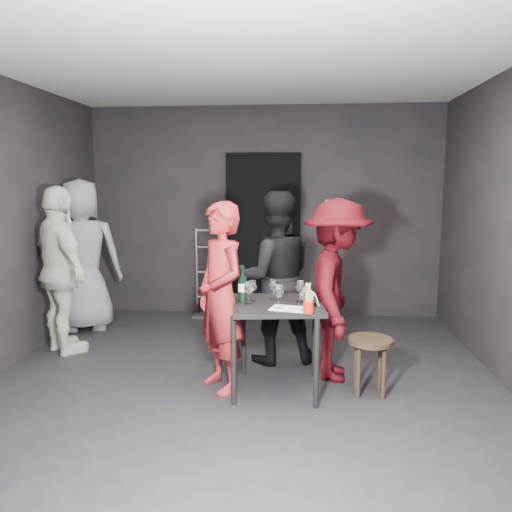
# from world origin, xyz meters

# --- Properties ---
(floor) EXTENTS (4.50, 5.00, 0.02)m
(floor) POSITION_xyz_m (0.00, 0.00, 0.00)
(floor) COLOR black
(floor) RESTS_ON ground
(ceiling) EXTENTS (4.50, 5.00, 0.02)m
(ceiling) POSITION_xyz_m (0.00, 0.00, 2.70)
(ceiling) COLOR silver
(ceiling) RESTS_ON ground
(wall_back) EXTENTS (4.50, 0.04, 2.70)m
(wall_back) POSITION_xyz_m (0.00, 2.50, 1.35)
(wall_back) COLOR black
(wall_back) RESTS_ON ground
(wall_front) EXTENTS (4.50, 0.04, 2.70)m
(wall_front) POSITION_xyz_m (0.00, -2.50, 1.35)
(wall_front) COLOR black
(wall_front) RESTS_ON ground
(doorway) EXTENTS (0.95, 0.10, 2.10)m
(doorway) POSITION_xyz_m (0.00, 2.44, 1.05)
(doorway) COLOR black
(doorway) RESTS_ON ground
(wallbox_upper) EXTENTS (0.12, 0.06, 0.12)m
(wallbox_upper) POSITION_xyz_m (0.85, 2.45, 1.45)
(wallbox_upper) COLOR #B7B7B2
(wallbox_upper) RESTS_ON wall_back
(wallbox_lower) EXTENTS (0.10, 0.06, 0.14)m
(wallbox_lower) POSITION_xyz_m (1.05, 2.45, 1.40)
(wallbox_lower) COLOR #B7B7B2
(wallbox_lower) RESTS_ON wall_back
(hand_truck) EXTENTS (0.38, 0.33, 1.14)m
(hand_truck) POSITION_xyz_m (-0.70, 2.33, 0.21)
(hand_truck) COLOR #B2B2B7
(hand_truck) RESTS_ON floor
(tasting_table) EXTENTS (0.72, 0.72, 0.75)m
(tasting_table) POSITION_xyz_m (0.31, 0.04, 0.65)
(tasting_table) COLOR black
(tasting_table) RESTS_ON floor
(stool) EXTENTS (0.37, 0.37, 0.47)m
(stool) POSITION_xyz_m (1.07, 0.03, 0.38)
(stool) COLOR #362617
(stool) RESTS_ON floor
(server_red) EXTENTS (0.68, 0.72, 1.66)m
(server_red) POSITION_xyz_m (-0.16, 0.03, 0.83)
(server_red) COLOR #A42125
(server_red) RESTS_ON floor
(woman_black) EXTENTS (0.97, 0.67, 1.81)m
(woman_black) POSITION_xyz_m (0.25, 0.74, 0.91)
(woman_black) COLOR black
(woman_black) RESTS_ON floor
(man_maroon) EXTENTS (0.59, 1.13, 1.70)m
(man_maroon) POSITION_xyz_m (0.81, 0.37, 0.85)
(man_maroon) COLOR #38050A
(man_maroon) RESTS_ON floor
(bystander_cream) EXTENTS (1.21, 1.15, 1.93)m
(bystander_cream) POSITION_xyz_m (-1.91, 0.77, 0.96)
(bystander_cream) COLOR white
(bystander_cream) RESTS_ON floor
(bystander_grey) EXTENTS (1.14, 0.81, 2.10)m
(bystander_grey) POSITION_xyz_m (-2.04, 1.58, 1.05)
(bystander_grey) COLOR gray
(bystander_grey) RESTS_ON floor
(tasting_mat) EXTENTS (0.33, 0.25, 0.00)m
(tasting_mat) POSITION_xyz_m (0.41, -0.16, 0.75)
(tasting_mat) COLOR white
(tasting_mat) RESTS_ON tasting_table
(wine_glass_a) EXTENTS (0.10, 0.10, 0.20)m
(wine_glass_a) POSITION_xyz_m (0.08, -0.03, 0.85)
(wine_glass_a) COLOR white
(wine_glass_a) RESTS_ON tasting_table
(wine_glass_b) EXTENTS (0.09, 0.09, 0.19)m
(wine_glass_b) POSITION_xyz_m (0.10, 0.08, 0.85)
(wine_glass_b) COLOR white
(wine_glass_b) RESTS_ON tasting_table
(wine_glass_c) EXTENTS (0.08, 0.08, 0.19)m
(wine_glass_c) POSITION_xyz_m (0.26, 0.15, 0.84)
(wine_glass_c) COLOR white
(wine_glass_c) RESTS_ON tasting_table
(wine_glass_d) EXTENTS (0.08, 0.08, 0.21)m
(wine_glass_d) POSITION_xyz_m (0.33, -0.15, 0.85)
(wine_glass_d) COLOR white
(wine_glass_d) RESTS_ON tasting_table
(wine_glass_e) EXTENTS (0.10, 0.10, 0.19)m
(wine_glass_e) POSITION_xyz_m (0.52, -0.18, 0.85)
(wine_glass_e) COLOR white
(wine_glass_e) RESTS_ON tasting_table
(wine_glass_f) EXTENTS (0.10, 0.10, 0.20)m
(wine_glass_f) POSITION_xyz_m (0.49, 0.07, 0.85)
(wine_glass_f) COLOR white
(wine_glass_f) RESTS_ON tasting_table
(wine_bottle) EXTENTS (0.07, 0.07, 0.31)m
(wine_bottle) POSITION_xyz_m (0.02, 0.06, 0.87)
(wine_bottle) COLOR black
(wine_bottle) RESTS_ON tasting_table
(breadstick_cup) EXTENTS (0.08, 0.08, 0.25)m
(breadstick_cup) POSITION_xyz_m (0.56, -0.27, 0.86)
(breadstick_cup) COLOR #B71F0E
(breadstick_cup) RESTS_ON tasting_table
(reserved_card) EXTENTS (0.12, 0.16, 0.11)m
(reserved_card) POSITION_xyz_m (0.58, -0.00, 0.80)
(reserved_card) COLOR white
(reserved_card) RESTS_ON tasting_table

